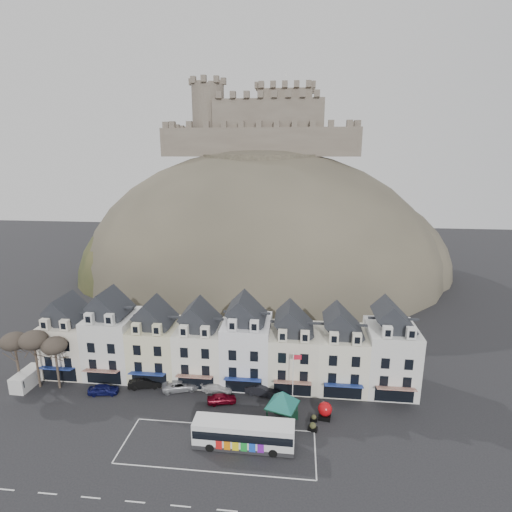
{
  "coord_description": "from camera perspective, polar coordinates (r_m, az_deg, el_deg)",
  "views": [
    {
      "loc": [
        10.48,
        -36.93,
        32.44
      ],
      "look_at": [
        3.85,
        24.0,
        16.86
      ],
      "focal_mm": 28.0,
      "sensor_mm": 36.0,
      "label": 1
    }
  ],
  "objects": [
    {
      "name": "planter_west",
      "position": [
        52.87,
        8.1,
        -23.02
      ],
      "size": [
        1.23,
        0.85,
        1.12
      ],
      "rotation": [
        0.0,
        0.0,
        -0.28
      ],
      "color": "black",
      "rests_on": "ground"
    },
    {
      "name": "coach_bay_markings",
      "position": [
        50.81,
        -5.38,
        -25.49
      ],
      "size": [
        22.0,
        7.5,
        0.01
      ],
      "primitive_type": "cube",
      "color": "silver",
      "rests_on": "ground"
    },
    {
      "name": "white_van",
      "position": [
        68.61,
        -29.83,
        -14.93
      ],
      "size": [
        2.29,
        5.03,
        2.27
      ],
      "rotation": [
        0.0,
        0.0,
        -0.02
      ],
      "color": "silver",
      "rests_on": "ground"
    },
    {
      "name": "townhouse_terrace",
      "position": [
        60.35,
        -4.43,
        -12.51
      ],
      "size": [
        54.4,
        9.35,
        11.8
      ],
      "color": "silver",
      "rests_on": "ground"
    },
    {
      "name": "ground",
      "position": [
        50.26,
        -8.18,
        -26.11
      ],
      "size": [
        300.0,
        300.0,
        0.0
      ],
      "primitive_type": "plane",
      "color": "black",
      "rests_on": "ground"
    },
    {
      "name": "car_charcoal",
      "position": [
        58.46,
        0.87,
        -18.54
      ],
      "size": [
        4.9,
        2.45,
        1.54
      ],
      "primitive_type": "imported",
      "rotation": [
        0.0,
        0.0,
        1.39
      ],
      "color": "black",
      "rests_on": "ground"
    },
    {
      "name": "car_white",
      "position": [
        59.37,
        -5.62,
        -18.21
      ],
      "size": [
        4.51,
        2.22,
        1.26
      ],
      "primitive_type": "imported",
      "rotation": [
        0.0,
        0.0,
        1.46
      ],
      "color": "silver",
      "rests_on": "ground"
    },
    {
      "name": "red_buoy",
      "position": [
        54.71,
        9.82,
        -20.89
      ],
      "size": [
        1.78,
        1.78,
        2.21
      ],
      "rotation": [
        0.0,
        0.0,
        -0.16
      ],
      "color": "black",
      "rests_on": "ground"
    },
    {
      "name": "castle",
      "position": [
        113.57,
        1.22,
        18.17
      ],
      "size": [
        50.2,
        22.2,
        22.0
      ],
      "color": "brown",
      "rests_on": "ground"
    },
    {
      "name": "car_maroon",
      "position": [
        57.09,
        -4.91,
        -19.62
      ],
      "size": [
        4.18,
        2.56,
        1.33
      ],
      "primitive_type": "imported",
      "rotation": [
        0.0,
        0.0,
        1.84
      ],
      "color": "#640514",
      "rests_on": "ground"
    },
    {
      "name": "tree_left_near",
      "position": [
        63.57,
        -26.86,
        -11.41
      ],
      "size": [
        3.43,
        3.43,
        7.84
      ],
      "color": "#332C20",
      "rests_on": "ground"
    },
    {
      "name": "bus_shelter",
      "position": [
        51.95,
        3.81,
        -19.65
      ],
      "size": [
        6.74,
        6.74,
        4.49
      ],
      "rotation": [
        0.0,
        0.0,
        -0.31
      ],
      "color": "black",
      "rests_on": "ground"
    },
    {
      "name": "car_black",
      "position": [
        62.04,
        -15.51,
        -16.99
      ],
      "size": [
        5.03,
        2.75,
        1.57
      ],
      "primitive_type": "imported",
      "rotation": [
        0.0,
        0.0,
        1.81
      ],
      "color": "black",
      "rests_on": "ground"
    },
    {
      "name": "tree_left_mid",
      "position": [
        64.93,
        -29.19,
        -10.5
      ],
      "size": [
        3.78,
        3.78,
        8.64
      ],
      "color": "#332C20",
      "rests_on": "ground"
    },
    {
      "name": "castle_hill",
      "position": [
        111.09,
        1.18,
        -2.66
      ],
      "size": [
        100.0,
        76.0,
        68.0
      ],
      "color": "#3E3A30",
      "rests_on": "ground"
    },
    {
      "name": "flagpole",
      "position": [
        54.7,
        5.4,
        -16.71
      ],
      "size": [
        1.1,
        0.21,
        7.62
      ],
      "rotation": [
        0.0,
        0.0,
        0.13
      ],
      "color": "silver",
      "rests_on": "ground"
    },
    {
      "name": "car_silver",
      "position": [
        60.49,
        -10.69,
        -17.63
      ],
      "size": [
        5.65,
        3.88,
        1.46
      ],
      "primitive_type": "imported",
      "rotation": [
        0.0,
        0.0,
        1.88
      ],
      "color": "#A4A5AB",
      "rests_on": "ground"
    },
    {
      "name": "bus",
      "position": [
        49.57,
        -1.78,
        -23.94
      ],
      "size": [
        11.53,
        2.83,
        3.25
      ],
      "rotation": [
        0.0,
        0.0,
        -0.01
      ],
      "color": "#262628",
      "rests_on": "ground"
    },
    {
      "name": "planter_east",
      "position": [
        54.41,
        8.27,
        -21.94
      ],
      "size": [
        0.96,
        0.63,
        0.9
      ],
      "rotation": [
        0.0,
        0.0,
        -0.16
      ],
      "color": "black",
      "rests_on": "ground"
    },
    {
      "name": "car_navy",
      "position": [
        62.36,
        -20.95,
        -17.37
      ],
      "size": [
        4.37,
        2.35,
        1.41
      ],
      "primitive_type": "imported",
      "rotation": [
        0.0,
        0.0,
        1.74
      ],
      "color": "#0E1148",
      "rests_on": "ground"
    },
    {
      "name": "tree_left_far",
      "position": [
        66.79,
        -31.29,
        -10.43
      ],
      "size": [
        3.61,
        3.61,
        8.24
      ],
      "color": "#332C20",
      "rests_on": "ground"
    }
  ]
}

